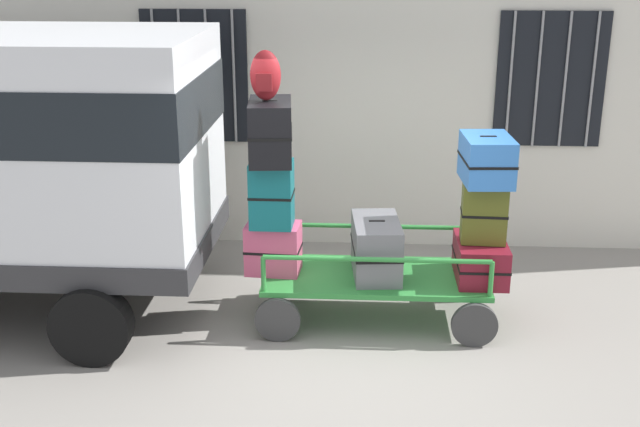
% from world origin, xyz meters
% --- Properties ---
extents(ground_plane, '(40.00, 40.00, 0.00)m').
position_xyz_m(ground_plane, '(0.00, 0.00, 0.00)').
color(ground_plane, gray).
extents(building_wall, '(12.00, 0.38, 5.00)m').
position_xyz_m(building_wall, '(0.00, 2.72, 2.50)').
color(building_wall, silver).
rests_on(building_wall, ground).
extents(luggage_cart, '(2.19, 1.05, 0.47)m').
position_xyz_m(luggage_cart, '(0.27, 0.52, 0.37)').
color(luggage_cart, '#2D8438').
rests_on(luggage_cart, ground).
extents(cart_railing, '(2.07, 0.91, 0.35)m').
position_xyz_m(cart_railing, '(0.27, 0.52, 0.76)').
color(cart_railing, '#2D8438').
rests_on(cart_railing, luggage_cart).
extents(suitcase_left_bottom, '(0.54, 0.39, 0.48)m').
position_xyz_m(suitcase_left_bottom, '(-0.70, 0.54, 0.71)').
color(suitcase_left_bottom, '#CC4C72').
rests_on(suitcase_left_bottom, luggage_cart).
extents(suitcase_left_middle, '(0.40, 0.36, 0.62)m').
position_xyz_m(suitcase_left_middle, '(-0.70, 0.49, 1.26)').
color(suitcase_left_middle, '#0F5960').
rests_on(suitcase_left_middle, suitcase_left_bottom).
extents(suitcase_left_top, '(0.45, 0.70, 0.56)m').
position_xyz_m(suitcase_left_top, '(-0.70, 0.50, 1.85)').
color(suitcase_left_top, black).
rests_on(suitcase_left_top, suitcase_left_middle).
extents(suitcase_midleft_bottom, '(0.50, 0.80, 0.53)m').
position_xyz_m(suitcase_midleft_bottom, '(0.27, 0.55, 0.73)').
color(suitcase_midleft_bottom, slate).
rests_on(suitcase_midleft_bottom, luggage_cart).
extents(suitcase_center_bottom, '(0.46, 0.71, 0.37)m').
position_xyz_m(suitcase_center_bottom, '(1.24, 0.51, 0.65)').
color(suitcase_center_bottom, maroon).
rests_on(suitcase_center_bottom, luggage_cart).
extents(suitcase_center_middle, '(0.43, 0.30, 0.55)m').
position_xyz_m(suitcase_center_middle, '(1.24, 0.48, 1.12)').
color(suitcase_center_middle, '#4C5119').
rests_on(suitcase_center_middle, suitcase_center_bottom).
extents(suitcase_center_top, '(0.46, 0.65, 0.43)m').
position_xyz_m(suitcase_center_top, '(1.24, 0.54, 1.60)').
color(suitcase_center_top, '#3372C6').
rests_on(suitcase_center_top, suitcase_center_middle).
extents(backpack, '(0.27, 0.22, 0.44)m').
position_xyz_m(backpack, '(-0.73, 0.48, 2.35)').
color(backpack, maroon).
rests_on(backpack, suitcase_left_top).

